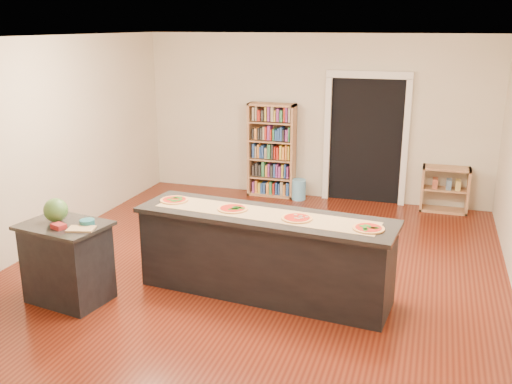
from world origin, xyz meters
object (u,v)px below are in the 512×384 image
(kitchen_island, at_px, (264,254))
(side_counter, at_px, (68,262))
(waste_bin, at_px, (299,189))
(low_shelf, at_px, (445,189))
(watermelon, at_px, (56,210))
(bookshelf, at_px, (272,150))

(kitchen_island, xyz_separation_m, side_counter, (-2.00, -0.80, -0.03))
(side_counter, relative_size, waste_bin, 2.54)
(low_shelf, height_order, watermelon, watermelon)
(kitchen_island, relative_size, waste_bin, 8.12)
(kitchen_island, xyz_separation_m, watermelon, (-2.12, -0.75, 0.54))
(low_shelf, xyz_separation_m, watermelon, (-4.06, -4.46, 0.65))
(bookshelf, bearing_deg, watermelon, -104.16)
(side_counter, height_order, waste_bin, side_counter)
(side_counter, bearing_deg, kitchen_island, 30.97)
(side_counter, xyz_separation_m, watermelon, (-0.12, 0.04, 0.57))
(kitchen_island, bearing_deg, bookshelf, 110.33)
(bookshelf, bearing_deg, low_shelf, -0.27)
(side_counter, relative_size, bookshelf, 0.55)
(kitchen_island, bearing_deg, low_shelf, 67.89)
(kitchen_island, height_order, waste_bin, kitchen_island)
(waste_bin, distance_m, watermelon, 4.76)
(low_shelf, bearing_deg, watermelon, -132.26)
(waste_bin, bearing_deg, watermelon, -110.63)
(side_counter, relative_size, low_shelf, 1.21)
(kitchen_island, xyz_separation_m, bookshelf, (-0.99, 3.72, 0.34))
(bookshelf, relative_size, low_shelf, 2.21)
(side_counter, bearing_deg, waste_bin, 80.18)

